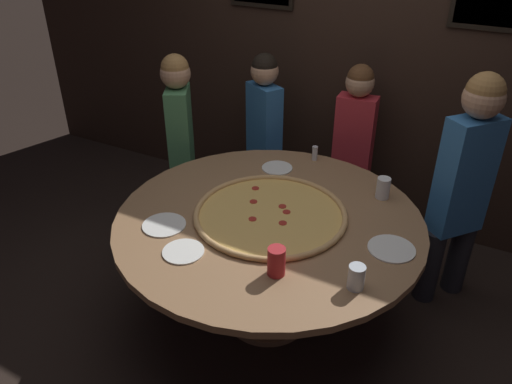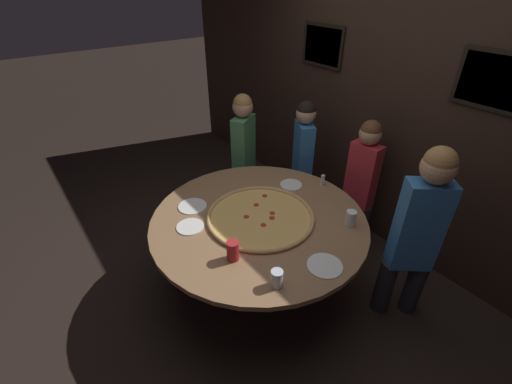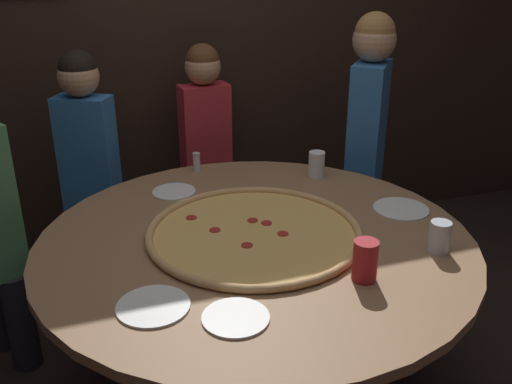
% 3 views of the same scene
% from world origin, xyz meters
% --- Properties ---
extents(ground_plane, '(24.00, 24.00, 0.00)m').
position_xyz_m(ground_plane, '(0.00, 0.00, 0.00)').
color(ground_plane, black).
extents(back_wall, '(6.40, 0.08, 2.60)m').
position_xyz_m(back_wall, '(0.00, 1.45, 1.30)').
color(back_wall, black).
rests_on(back_wall, ground_plane).
extents(dining_table, '(1.70, 1.70, 0.74)m').
position_xyz_m(dining_table, '(0.00, 0.00, 0.62)').
color(dining_table, '#936B47').
rests_on(dining_table, ground_plane).
extents(giant_pizza, '(0.85, 0.85, 0.03)m').
position_xyz_m(giant_pizza, '(0.00, 0.02, 0.75)').
color(giant_pizza, '#EAB75B').
rests_on(giant_pizza, dining_table).
extents(drink_cup_centre_back, '(0.08, 0.08, 0.13)m').
position_xyz_m(drink_cup_centre_back, '(0.49, 0.50, 0.80)').
color(drink_cup_centre_back, white).
rests_on(drink_cup_centre_back, dining_table).
extents(drink_cup_far_left, '(0.08, 0.08, 0.12)m').
position_xyz_m(drink_cup_far_left, '(0.61, -0.33, 0.80)').
color(drink_cup_far_left, silver).
rests_on(drink_cup_far_left, dining_table).
extents(drink_cup_far_right, '(0.08, 0.08, 0.15)m').
position_xyz_m(drink_cup_far_right, '(0.25, -0.41, 0.81)').
color(drink_cup_far_right, '#B22328').
rests_on(drink_cup_far_right, dining_table).
extents(white_plate_beside_cup, '(0.24, 0.24, 0.01)m').
position_xyz_m(white_plate_beside_cup, '(0.67, 0.03, 0.74)').
color(white_plate_beside_cup, white).
rests_on(white_plate_beside_cup, dining_table).
extents(white_plate_far_back, '(0.20, 0.20, 0.01)m').
position_xyz_m(white_plate_far_back, '(-0.21, 0.54, 0.74)').
color(white_plate_far_back, white).
rests_on(white_plate_far_back, dining_table).
extents(white_plate_near_front, '(0.23, 0.23, 0.01)m').
position_xyz_m(white_plate_near_front, '(-0.46, -0.34, 0.74)').
color(white_plate_near_front, white).
rests_on(white_plate_near_front, dining_table).
extents(white_plate_left_side, '(0.21, 0.21, 0.01)m').
position_xyz_m(white_plate_left_side, '(-0.23, -0.48, 0.74)').
color(white_plate_left_side, white).
rests_on(white_plate_left_side, dining_table).
extents(condiment_shaker, '(0.04, 0.04, 0.10)m').
position_xyz_m(condiment_shaker, '(-0.05, 0.77, 0.79)').
color(condiment_shaker, silver).
rests_on(condiment_shaker, dining_table).
extents(diner_side_left, '(0.28, 0.36, 1.38)m').
position_xyz_m(diner_side_left, '(-1.00, 0.57, 0.78)').
color(diner_side_left, '#232328').
rests_on(diner_side_left, ground_plane).
extents(diner_far_right, '(0.33, 0.20, 1.31)m').
position_xyz_m(diner_far_right, '(0.09, 1.15, 0.74)').
color(diner_far_right, '#232328').
rests_on(diner_far_right, ground_plane).
extents(diner_far_left, '(0.34, 0.37, 1.49)m').
position_xyz_m(diner_far_left, '(0.89, 0.73, 0.84)').
color(diner_far_left, '#232328').
rests_on(diner_far_left, ground_plane).
extents(diner_centre_back, '(0.35, 0.27, 1.33)m').
position_xyz_m(diner_centre_back, '(-0.56, 1.01, 0.76)').
color(diner_centre_back, '#232328').
rests_on(diner_centre_back, ground_plane).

